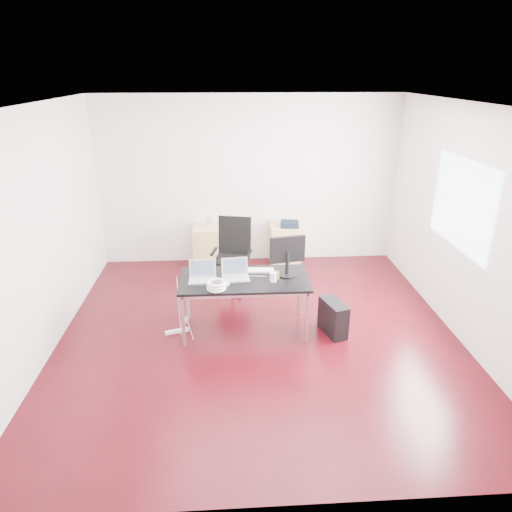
{
  "coord_description": "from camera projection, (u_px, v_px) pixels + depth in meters",
  "views": [
    {
      "loc": [
        -0.34,
        -5.02,
        3.15
      ],
      "look_at": [
        0.0,
        0.55,
        0.85
      ],
      "focal_mm": 32.0,
      "sensor_mm": 36.0,
      "label": 1
    }
  ],
  "objects": [
    {
      "name": "laptop_left",
      "position": [
        202.0,
        275.0,
        5.62
      ],
      "size": [
        0.33,
        0.25,
        0.23
      ],
      "rotation": [
        0.0,
        0.0,
        0.0
      ],
      "color": "silver",
      "rests_on": "desk"
    },
    {
      "name": "power_strip",
      "position": [
        177.0,
        331.0,
        5.87
      ],
      "size": [
        0.3,
        0.14,
        0.04
      ],
      "primitive_type": "cube",
      "rotation": [
        0.0,
        0.0,
        0.29
      ],
      "color": "white",
      "rests_on": "ground"
    },
    {
      "name": "cup_brown",
      "position": [
        276.0,
        275.0,
        5.64
      ],
      "size": [
        0.1,
        0.1,
        0.1
      ],
      "primitive_type": "cylinder",
      "rotation": [
        0.0,
        0.0,
        0.41
      ],
      "color": "brown",
      "rests_on": "desk"
    },
    {
      "name": "cup_white",
      "position": [
        273.0,
        277.0,
        5.56
      ],
      "size": [
        0.1,
        0.1,
        0.12
      ],
      "primitive_type": "cylinder",
      "rotation": [
        0.0,
        0.0,
        -0.35
      ],
      "color": "white",
      "rests_on": "desk"
    },
    {
      "name": "speaker",
      "position": [
        209.0,
        222.0,
        7.56
      ],
      "size": [
        0.09,
        0.08,
        0.18
      ],
      "primitive_type": "cube",
      "rotation": [
        0.0,
        0.0,
        -0.02
      ],
      "color": "#9E9E9E",
      "rests_on": "filing_cabinet_left"
    },
    {
      "name": "filing_cabinet_right",
      "position": [
        285.0,
        245.0,
        7.81
      ],
      "size": [
        0.5,
        0.5,
        0.7
      ],
      "primitive_type": "cube",
      "color": "tan",
      "rests_on": "ground"
    },
    {
      "name": "navy_garment",
      "position": [
        290.0,
        224.0,
        7.61
      ],
      "size": [
        0.33,
        0.28,
        0.09
      ],
      "primitive_type": "cube",
      "rotation": [
        0.0,
        0.0,
        -0.14
      ],
      "color": "black",
      "rests_on": "filing_cabinet_right"
    },
    {
      "name": "keyboard",
      "position": [
        257.0,
        270.0,
        5.87
      ],
      "size": [
        0.45,
        0.17,
        0.02
      ],
      "primitive_type": "cube",
      "rotation": [
        0.0,
        0.0,
        -0.07
      ],
      "color": "white",
      "rests_on": "desk"
    },
    {
      "name": "desk",
      "position": [
        244.0,
        282.0,
        5.69
      ],
      "size": [
        1.6,
        0.8,
        0.73
      ],
      "color": "black",
      "rests_on": "ground"
    },
    {
      "name": "room_shell",
      "position": [
        262.0,
        230.0,
        5.32
      ],
      "size": [
        5.0,
        5.0,
        5.0
      ],
      "color": "#33050C",
      "rests_on": "ground"
    },
    {
      "name": "monitor",
      "position": [
        287.0,
        254.0,
        5.67
      ],
      "size": [
        0.45,
        0.26,
        0.51
      ],
      "rotation": [
        0.0,
        0.0,
        0.2
      ],
      "color": "black",
      "rests_on": "desk"
    },
    {
      "name": "wastebasket",
      "position": [
        235.0,
        265.0,
        7.52
      ],
      "size": [
        0.31,
        0.31,
        0.28
      ],
      "primitive_type": "cylinder",
      "rotation": [
        0.0,
        0.0,
        -0.35
      ],
      "color": "black",
      "rests_on": "ground"
    },
    {
      "name": "office_chair",
      "position": [
        233.0,
        251.0,
        6.85
      ],
      "size": [
        0.57,
        0.59,
        1.08
      ],
      "rotation": [
        0.0,
        0.0,
        -0.23
      ],
      "color": "black",
      "rests_on": "ground"
    },
    {
      "name": "power_adapter",
      "position": [
        226.0,
        284.0,
        5.49
      ],
      "size": [
        0.09,
        0.09,
        0.03
      ],
      "primitive_type": "cube",
      "rotation": [
        0.0,
        0.0,
        -0.29
      ],
      "color": "white",
      "rests_on": "desk"
    },
    {
      "name": "laptop_right",
      "position": [
        235.0,
        274.0,
        5.67
      ],
      "size": [
        0.35,
        0.29,
        0.23
      ],
      "rotation": [
        0.0,
        0.0,
        0.1
      ],
      "color": "silver",
      "rests_on": "desk"
    },
    {
      "name": "pc_tower",
      "position": [
        333.0,
        318.0,
        5.78
      ],
      "size": [
        0.33,
        0.49,
        0.44
      ],
      "primitive_type": "cube",
      "rotation": [
        0.0,
        0.0,
        0.31
      ],
      "color": "black",
      "rests_on": "ground"
    },
    {
      "name": "filing_cabinet_left",
      "position": [
        209.0,
        247.0,
        7.73
      ],
      "size": [
        0.5,
        0.5,
        0.7
      ],
      "primitive_type": "cube",
      "color": "tan",
      "rests_on": "ground"
    },
    {
      "name": "cable_coil",
      "position": [
        216.0,
        285.0,
        5.37
      ],
      "size": [
        0.24,
        0.24,
        0.11
      ],
      "rotation": [
        0.0,
        0.0,
        -0.21
      ],
      "color": "white",
      "rests_on": "desk"
    }
  ]
}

